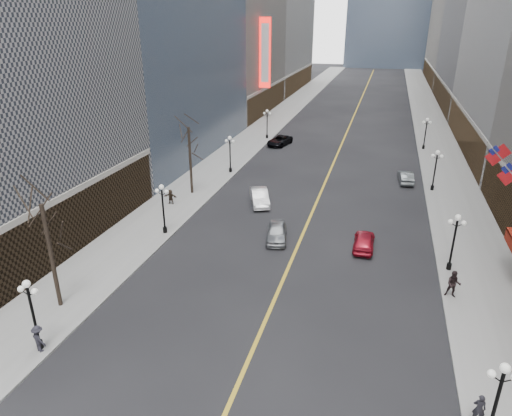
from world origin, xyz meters
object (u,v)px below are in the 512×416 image
Objects in this scene: streetlamp_west_1 at (163,204)px; car_nb_mid at (260,197)px; streetlamp_east_1 at (455,237)px; streetlamp_west_0 at (32,308)px; car_nb_near at (277,232)px; car_sb_mid at (364,241)px; streetlamp_east_0 at (498,397)px; streetlamp_west_2 at (230,150)px; streetlamp_west_3 at (267,121)px; ped_ne_corner at (479,409)px; streetlamp_east_2 at (436,166)px; car_nb_far at (280,141)px; streetlamp_east_3 at (426,130)px; car_sb_far at (406,177)px.

car_nb_mid is (6.21, 9.12, -2.13)m from streetlamp_west_1.
streetlamp_east_1 and streetlamp_west_0 have the same top height.
car_nb_near is 7.36m from car_sb_mid.
streetlamp_east_0 is 1.00× the size of streetlamp_west_0.
streetlamp_west_2 and streetlamp_west_3 have the same top height.
car_nb_mid is 29.43m from ped_ne_corner.
streetlamp_west_3 is (0.00, 36.00, 0.00)m from streetlamp_west_1.
streetlamp_west_0 is at bearing -124.77° from streetlamp_east_2.
streetlamp_east_0 is 1.00× the size of streetlamp_east_1.
car_nb_far is (-20.80, 48.84, -2.19)m from streetlamp_east_0.
streetlamp_west_1 is 1.00× the size of streetlamp_west_2.
car_nb_far is (-7.00, 31.22, -0.02)m from car_nb_near.
streetlamp_east_2 is 19.64m from car_nb_mid.
car_nb_far is (2.80, 14.84, -2.19)m from streetlamp_west_2.
streetlamp_west_2 reaches higher than car_nb_far.
car_sb_mid is (17.15, 17.98, -2.19)m from streetlamp_west_0.
ped_ne_corner is (6.25, -16.74, 0.24)m from car_sb_mid.
streetlamp_east_3 is 1.05× the size of car_nb_near.
streetlamp_east_2 is 1.08× the size of car_sb_mid.
streetlamp_east_3 is at bearing 37.33° from streetlamp_west_2.
streetlamp_east_1 is 36.00m from streetlamp_east_3.
streetlamp_east_2 reaches higher than car_nb_far.
streetlamp_east_1 reaches higher than car_sb_mid.
streetlamp_west_1 reaches higher than car_nb_mid.
car_sb_far is at bearing 94.43° from streetlamp_east_0.
car_sb_far is at bearing 5.96° from streetlamp_west_2.
streetlamp_west_2 is (-23.60, 18.00, 0.00)m from streetlamp_east_1.
streetlamp_west_1 is at bearing 180.00° from streetlamp_east_1.
ped_ne_corner is (23.40, -32.76, -1.96)m from streetlamp_west_2.
streetlamp_west_3 is at bearing 90.00° from streetlamp_west_0.
car_nb_near is at bearing 2.68° from car_sb_mid.
streetlamp_west_2 is 21.03m from car_sb_far.
streetlamp_east_3 is at bearing -100.90° from car_sb_mid.
streetlamp_east_1 and streetlamp_west_3 have the same top height.
car_sb_mid is (17.15, -16.02, -2.19)m from streetlamp_west_2.
car_nb_mid is (-17.39, -8.88, -2.13)m from streetlamp_east_2.
streetlamp_east_0 is at bearing 109.55° from car_sb_mid.
ped_ne_corner is (2.60, -34.93, 0.26)m from car_sb_far.
car_sb_far is (14.59, 11.05, -0.09)m from car_nb_mid.
streetlamp_east_0 reaches higher than car_nb_far.
streetlamp_east_3 is at bearing 35.61° from car_nb_mid.
streetlamp_west_2 is 1.05× the size of car_nb_near.
streetlamp_west_1 is at bearing 90.00° from streetlamp_west_0.
car_nb_mid is at bearing 76.11° from streetlamp_west_0.
streetlamp_west_0 is at bearing -130.41° from car_nb_near.
car_nb_mid is at bearing -122.90° from streetlamp_east_3.
streetlamp_west_3 is (-23.60, 52.00, 0.00)m from streetlamp_east_0.
car_nb_far is at bearing 76.70° from car_nb_mid.
car_sb_far is 2.60× the size of ped_ne_corner.
streetlamp_west_0 is at bearing -90.00° from streetlamp_west_3.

